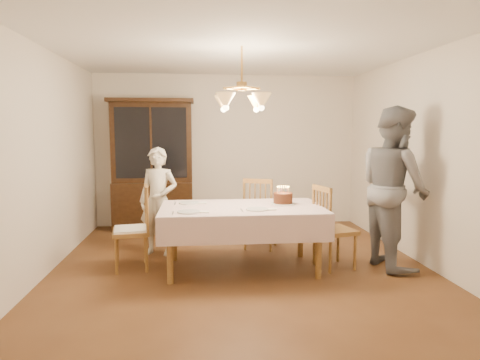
{
  "coord_description": "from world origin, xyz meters",
  "views": [
    {
      "loc": [
        -0.51,
        -4.94,
        1.65
      ],
      "look_at": [
        0.0,
        0.2,
        1.05
      ],
      "focal_mm": 32.0,
      "sensor_mm": 36.0,
      "label": 1
    }
  ],
  "objects": [
    {
      "name": "ground",
      "position": [
        0.0,
        0.0,
        0.0
      ],
      "size": [
        5.0,
        5.0,
        0.0
      ],
      "primitive_type": "plane",
      "color": "#512E17",
      "rests_on": "ground"
    },
    {
      "name": "room_shell",
      "position": [
        0.0,
        0.0,
        1.58
      ],
      "size": [
        5.0,
        5.0,
        5.0
      ],
      "color": "white",
      "rests_on": "ground"
    },
    {
      "name": "dining_table",
      "position": [
        0.0,
        0.0,
        0.68
      ],
      "size": [
        1.9,
        1.1,
        0.76
      ],
      "color": "brown",
      "rests_on": "ground"
    },
    {
      "name": "china_hutch",
      "position": [
        -1.26,
        2.25,
        1.04
      ],
      "size": [
        1.38,
        0.54,
        2.16
      ],
      "color": "black",
      "rests_on": "ground"
    },
    {
      "name": "chair_far_side",
      "position": [
        0.36,
        0.9,
        0.44
      ],
      "size": [
        0.56,
        0.55,
        1.0
      ],
      "color": "brown",
      "rests_on": "ground"
    },
    {
      "name": "chair_left_end",
      "position": [
        -1.3,
        0.14,
        0.45
      ],
      "size": [
        0.48,
        0.5,
        1.0
      ],
      "color": "brown",
      "rests_on": "ground"
    },
    {
      "name": "chair_right_end",
      "position": [
        1.11,
        -0.05,
        0.44
      ],
      "size": [
        0.52,
        0.53,
        1.0
      ],
      "color": "brown",
      "rests_on": "ground"
    },
    {
      "name": "elderly_woman",
      "position": [
        -1.03,
        0.73,
        0.72
      ],
      "size": [
        0.6,
        0.48,
        1.43
      ],
      "primitive_type": "imported",
      "rotation": [
        0.0,
        0.0,
        -0.3
      ],
      "color": "beige",
      "rests_on": "ground"
    },
    {
      "name": "adult_in_grey",
      "position": [
        1.84,
        -0.05,
        0.97
      ],
      "size": [
        0.82,
        1.01,
        1.94
      ],
      "primitive_type": "imported",
      "rotation": [
        0.0,
        0.0,
        1.66
      ],
      "color": "slate",
      "rests_on": "ground"
    },
    {
      "name": "birthday_cake",
      "position": [
        0.52,
        0.11,
        0.83
      ],
      "size": [
        0.3,
        0.3,
        0.22
      ],
      "color": "white",
      "rests_on": "dining_table"
    },
    {
      "name": "place_setting_near_left",
      "position": [
        -0.6,
        -0.32,
        0.77
      ],
      "size": [
        0.4,
        0.25,
        0.02
      ],
      "color": "white",
      "rests_on": "dining_table"
    },
    {
      "name": "place_setting_near_right",
      "position": [
        0.16,
        -0.24,
        0.77
      ],
      "size": [
        0.4,
        0.25,
        0.02
      ],
      "color": "white",
      "rests_on": "dining_table"
    },
    {
      "name": "place_setting_far_left",
      "position": [
        -0.61,
        0.27,
        0.77
      ],
      "size": [
        0.39,
        0.24,
        0.02
      ],
      "color": "white",
      "rests_on": "dining_table"
    },
    {
      "name": "chandelier",
      "position": [
        -0.0,
        -0.0,
        1.98
      ],
      "size": [
        0.62,
        0.62,
        0.73
      ],
      "color": "#BF8C3F",
      "rests_on": "ground"
    }
  ]
}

